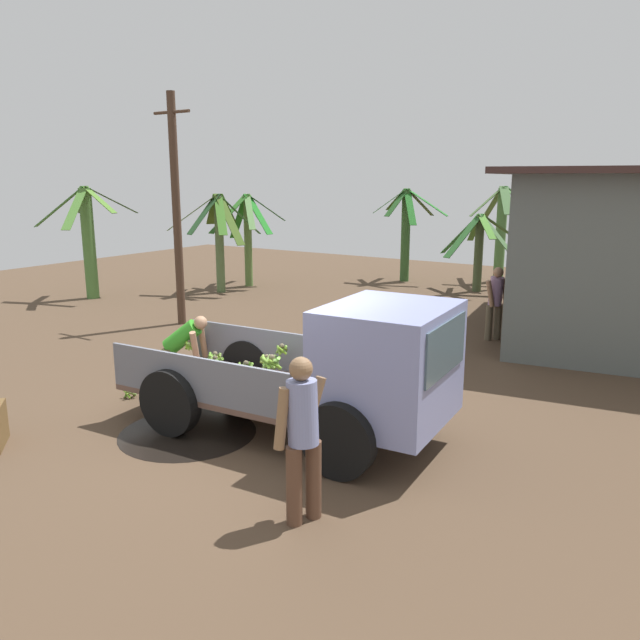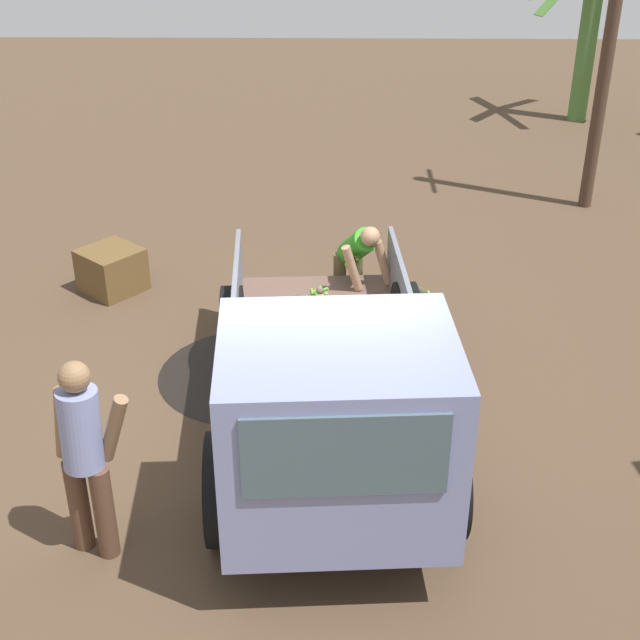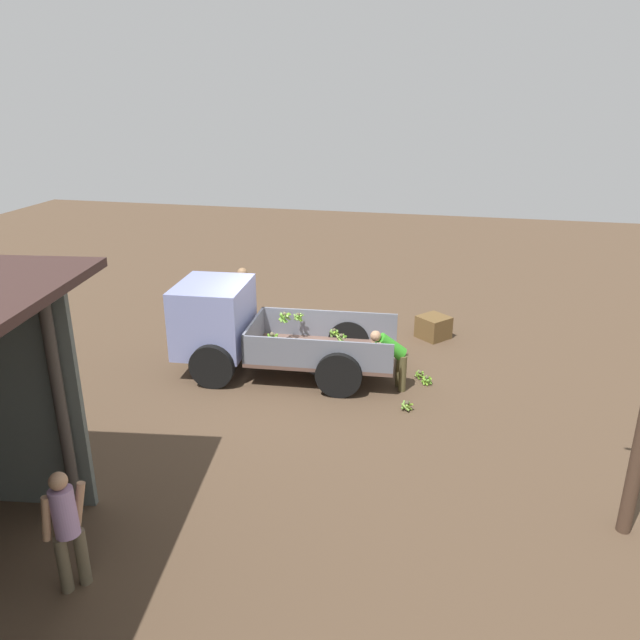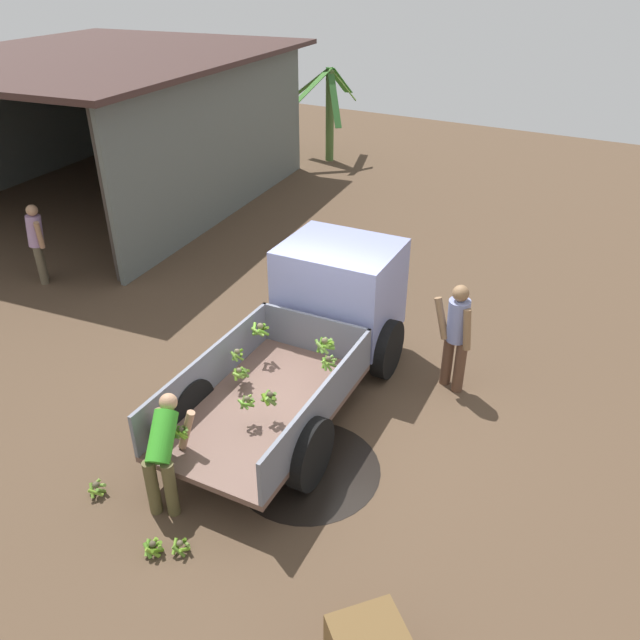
# 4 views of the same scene
# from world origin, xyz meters

# --- Properties ---
(ground) EXTENTS (36.00, 36.00, 0.00)m
(ground) POSITION_xyz_m (0.00, 0.00, 0.00)
(ground) COLOR #4F3C2B
(mud_patch_0) EXTENTS (1.86, 1.86, 0.01)m
(mud_patch_0) POSITION_xyz_m (-1.04, -0.60, 0.00)
(mud_patch_0) COLOR black
(mud_patch_0) RESTS_ON ground
(cargo_truck) EXTENTS (4.64, 2.25, 1.90)m
(cargo_truck) POSITION_xyz_m (1.00, 0.30, 1.00)
(cargo_truck) COLOR brown
(cargo_truck) RESTS_ON ground
(utility_pole) EXTENTS (1.08, 0.19, 5.28)m
(utility_pole) POSITION_xyz_m (-5.88, 4.10, 2.70)
(utility_pole) COLOR #473225
(utility_pole) RESTS_ON ground
(banana_palm_1) EXTENTS (2.47, 2.04, 3.07)m
(banana_palm_1) POSITION_xyz_m (-4.16, 12.76, 1.67)
(banana_palm_1) COLOR #355D2B
(banana_palm_1) RESTS_ON ground
(banana_palm_2) EXTENTS (2.58, 2.42, 2.36)m
(banana_palm_2) POSITION_xyz_m (-1.44, 12.18, 1.29)
(banana_palm_2) COLOR #495A36
(banana_palm_2) RESTS_ON ground
(banana_palm_3) EXTENTS (2.33, 2.17, 2.95)m
(banana_palm_3) POSITION_xyz_m (-7.95, 7.80, 1.67)
(banana_palm_3) COLOR #556F41
(banana_palm_3) RESTS_ON ground
(banana_palm_4) EXTENTS (2.27, 2.95, 3.15)m
(banana_palm_4) POSITION_xyz_m (-1.46, 14.38, 1.66)
(banana_palm_4) COLOR #518242
(banana_palm_4) RESTS_ON ground
(banana_palm_5) EXTENTS (2.42, 2.48, 3.19)m
(banana_palm_5) POSITION_xyz_m (-10.41, 5.03, 1.67)
(banana_palm_5) COLOR #4C7C39
(banana_palm_5) RESTS_ON ground
(banana_palm_6) EXTENTS (1.95, 2.92, 2.92)m
(banana_palm_6) POSITION_xyz_m (-7.95, 9.13, 1.64)
(banana_palm_6) COLOR #5B7C3C
(banana_palm_6) RESTS_ON ground
(person_foreground_visitor) EXTENTS (0.43, 0.68, 1.72)m
(person_foreground_visitor) POSITION_xyz_m (1.53, -1.56, 0.95)
(person_foreground_visitor) COLOR brown
(person_foreground_visitor) RESTS_ON ground
(person_worker_loading) EXTENTS (0.78, 0.71, 1.29)m
(person_worker_loading) POSITION_xyz_m (-2.27, 0.55, 0.76)
(person_worker_loading) COLOR brown
(person_worker_loading) RESTS_ON ground
(person_bystander_near_shed) EXTENTS (0.48, 0.54, 1.58)m
(person_bystander_near_shed) POSITION_xyz_m (0.87, 6.62, 0.88)
(person_bystander_near_shed) COLOR brown
(person_bystander_near_shed) RESTS_ON ground
(banana_bunch_on_ground_0) EXTENTS (0.24, 0.24, 0.18)m
(banana_bunch_on_ground_0) POSITION_xyz_m (-2.97, 0.17, 0.09)
(banana_bunch_on_ground_0) COLOR #4B4330
(banana_bunch_on_ground_0) RESTS_ON ground
(banana_bunch_on_ground_1) EXTENTS (0.24, 0.24, 0.20)m
(banana_bunch_on_ground_1) POSITION_xyz_m (-2.67, 1.35, 0.11)
(banana_bunch_on_ground_1) COLOR #4E4632
(banana_bunch_on_ground_1) RESTS_ON ground
(banana_bunch_on_ground_2) EXTENTS (0.22, 0.22, 0.18)m
(banana_bunch_on_ground_2) POSITION_xyz_m (-2.81, -0.08, 0.10)
(banana_bunch_on_ground_2) COLOR brown
(banana_bunch_on_ground_2) RESTS_ON ground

